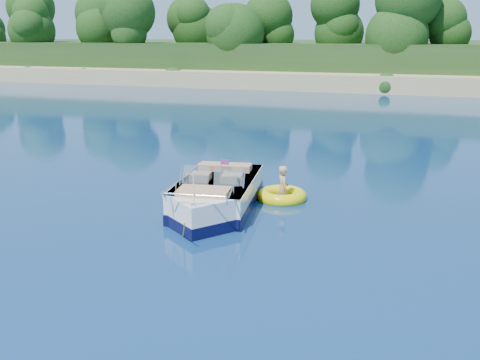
{
  "coord_description": "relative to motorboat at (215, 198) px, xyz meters",
  "views": [
    {
      "loc": [
        3.25,
        -12.21,
        4.75
      ],
      "look_at": [
        -1.42,
        1.42,
        0.85
      ],
      "focal_mm": 40.0,
      "sensor_mm": 36.0,
      "label": 1
    }
  ],
  "objects": [
    {
      "name": "treeline",
      "position": [
        2.08,
        39.95,
        5.18
      ],
      "size": [
        150.0,
        7.12,
        8.19
      ],
      "color": "black",
      "rests_on": "ground"
    },
    {
      "name": "ground",
      "position": [
        2.03,
        -1.06,
        -0.37
      ],
      "size": [
        160.0,
        160.0,
        0.0
      ],
      "primitive_type": "plane",
      "color": "#0B274D",
      "rests_on": "ground"
    },
    {
      "name": "motorboat",
      "position": [
        0.0,
        0.0,
        0.0
      ],
      "size": [
        2.56,
        5.69,
        1.9
      ],
      "rotation": [
        0.0,
        0.0,
        0.14
      ],
      "color": "white",
      "rests_on": "ground"
    },
    {
      "name": "boy",
      "position": [
        1.52,
        1.64,
        -0.37
      ],
      "size": [
        0.68,
        0.83,
        1.5
      ],
      "primitive_type": "imported",
      "rotation": [
        0.0,
        -0.17,
        2.1
      ],
      "color": "tan",
      "rests_on": "ground"
    },
    {
      "name": "tow_tube",
      "position": [
        1.5,
        1.65,
        -0.27
      ],
      "size": [
        1.78,
        1.78,
        0.4
      ],
      "rotation": [
        0.0,
        0.0,
        0.22
      ],
      "color": "#FFE708",
      "rests_on": "ground"
    },
    {
      "name": "shoreline",
      "position": [
        2.03,
        62.71,
        0.61
      ],
      "size": [
        170.0,
        59.0,
        6.0
      ],
      "color": "tan",
      "rests_on": "ground"
    }
  ]
}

